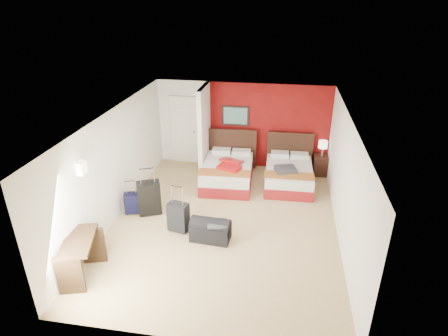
% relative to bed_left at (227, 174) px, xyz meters
% --- Properties ---
extents(ground, '(6.50, 6.50, 0.00)m').
position_rel_bed_left_xyz_m(ground, '(0.24, -1.97, -0.28)').
color(ground, '#D1B780').
rests_on(ground, ground).
extents(room_walls, '(5.02, 6.52, 2.50)m').
position_rel_bed_left_xyz_m(room_walls, '(-1.16, -0.55, 0.97)').
color(room_walls, white).
rests_on(room_walls, ground).
extents(red_accent_panel, '(3.50, 0.04, 2.50)m').
position_rel_bed_left_xyz_m(red_accent_panel, '(0.99, 1.26, 0.97)').
color(red_accent_panel, maroon).
rests_on(red_accent_panel, ground).
extents(partition_wall, '(0.12, 1.20, 2.50)m').
position_rel_bed_left_xyz_m(partition_wall, '(-0.76, 0.64, 0.97)').
color(partition_wall, silver).
rests_on(partition_wall, ground).
extents(entry_door, '(0.82, 0.06, 2.05)m').
position_rel_bed_left_xyz_m(entry_door, '(-1.51, 1.23, 0.74)').
color(entry_door, silver).
rests_on(entry_door, ground).
extents(bed_left, '(1.40, 1.94, 0.56)m').
position_rel_bed_left_xyz_m(bed_left, '(0.00, 0.00, 0.00)').
color(bed_left, white).
rests_on(bed_left, ground).
extents(bed_right, '(1.28, 1.80, 0.53)m').
position_rel_bed_left_xyz_m(bed_right, '(1.65, 0.14, -0.02)').
color(bed_right, silver).
rests_on(bed_right, ground).
extents(red_suitcase_open, '(0.81, 0.94, 0.10)m').
position_rel_bed_left_xyz_m(red_suitcase_open, '(0.10, -0.10, 0.33)').
color(red_suitcase_open, '#A80E10').
rests_on(red_suitcase_open, bed_left).
extents(jacket_bundle, '(0.62, 0.55, 0.13)m').
position_rel_bed_left_xyz_m(jacket_bundle, '(1.55, -0.16, 0.31)').
color(jacket_bundle, '#39383E').
rests_on(jacket_bundle, bed_right).
extents(nightstand, '(0.42, 0.42, 0.58)m').
position_rel_bed_left_xyz_m(nightstand, '(2.55, 0.96, 0.01)').
color(nightstand, black).
rests_on(nightstand, ground).
extents(table_lamp, '(0.30, 0.30, 0.45)m').
position_rel_bed_left_xyz_m(table_lamp, '(2.55, 0.96, 0.52)').
color(table_lamp, white).
rests_on(table_lamp, nightstand).
extents(suitcase_black, '(0.61, 0.51, 0.79)m').
position_rel_bed_left_xyz_m(suitcase_black, '(-1.56, -1.85, 0.11)').
color(suitcase_black, black).
rests_on(suitcase_black, ground).
extents(suitcase_charcoal, '(0.49, 0.37, 0.64)m').
position_rel_bed_left_xyz_m(suitcase_charcoal, '(-0.70, -2.43, 0.04)').
color(suitcase_charcoal, black).
rests_on(suitcase_charcoal, ground).
extents(suitcase_navy, '(0.41, 0.31, 0.50)m').
position_rel_bed_left_xyz_m(suitcase_navy, '(-1.97, -1.91, -0.03)').
color(suitcase_navy, black).
rests_on(suitcase_navy, ground).
extents(duffel_bag, '(0.86, 0.50, 0.42)m').
position_rel_bed_left_xyz_m(duffel_bag, '(0.05, -2.64, -0.07)').
color(duffel_bag, black).
rests_on(duffel_bag, ground).
extents(jacket_draped, '(0.46, 0.42, 0.05)m').
position_rel_bed_left_xyz_m(jacket_draped, '(0.20, -2.69, 0.16)').
color(jacket_draped, '#3C3C41').
rests_on(jacket_draped, duffel_bag).
extents(desk, '(0.76, 1.10, 0.84)m').
position_rel_bed_left_xyz_m(desk, '(-2.02, -4.15, 0.14)').
color(desk, black).
rests_on(desk, ground).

